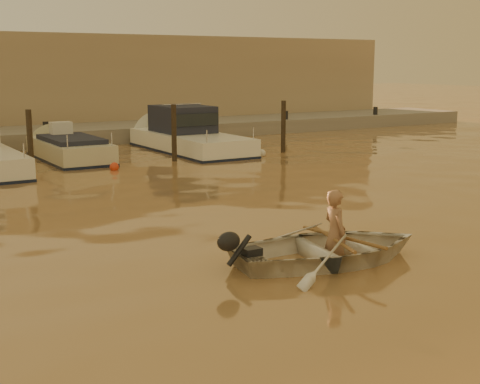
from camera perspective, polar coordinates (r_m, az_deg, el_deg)
ground_plane at (r=9.83m, az=4.56°, el=-9.41°), size 160.00×160.00×0.00m
dinghy at (r=11.76m, az=7.67°, el=-4.79°), size 3.86×3.03×0.73m
person at (r=11.75m, az=8.12°, el=-3.59°), size 0.47×0.63×1.58m
outboard_motor at (r=11.11m, az=0.90°, el=-5.44°), size 0.95×0.54×0.70m
oar_port at (r=11.84m, az=8.74°, el=-3.83°), size 0.16×2.10×0.13m
oar_starboard at (r=11.74m, az=7.90°, el=-3.93°), size 0.75×2.00×0.13m
moored_boat_3 at (r=24.72m, az=-14.32°, el=3.18°), size 1.88×5.50×0.95m
moored_boat_4 at (r=26.48m, az=-4.28°, el=4.85°), size 2.40×7.34×1.75m
piling_2 at (r=22.02m, az=-17.46°, el=3.87°), size 0.18×0.18×2.20m
piling_3 at (r=23.71m, az=-5.65°, el=4.79°), size 0.18×0.18×2.20m
piling_4 at (r=26.09m, az=3.72°, el=5.38°), size 0.18×0.18×2.20m
fender_d at (r=22.10m, az=-10.68°, el=2.12°), size 0.30×0.30×0.30m
fender_e at (r=25.06m, az=1.86°, el=3.32°), size 0.30×0.30×0.30m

